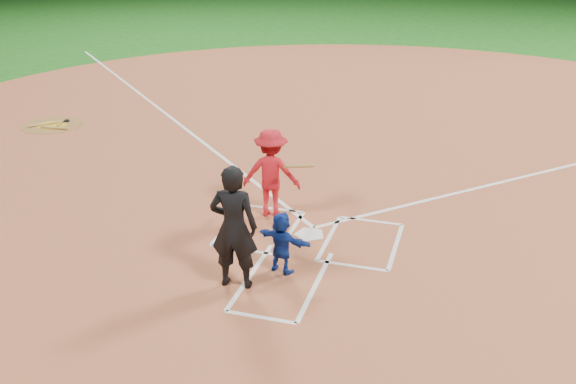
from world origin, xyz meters
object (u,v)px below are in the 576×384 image
(catcher, at_px, (282,242))
(umpire, at_px, (234,227))
(on_deck_circle, at_px, (52,125))
(batter_at_plate, at_px, (271,173))
(home_plate, at_px, (310,234))

(catcher, xyz_separation_m, umpire, (-0.58, -0.62, 0.49))
(on_deck_circle, height_order, batter_at_plate, batter_at_plate)
(umpire, height_order, batter_at_plate, umpire)
(home_plate, height_order, umpire, umpire)
(on_deck_circle, xyz_separation_m, batter_at_plate, (7.83, -3.88, 0.87))
(catcher, relative_size, batter_at_plate, 0.61)
(umpire, xyz_separation_m, batter_at_plate, (-0.28, 2.69, -0.14))
(umpire, bearing_deg, home_plate, -115.66)
(on_deck_circle, relative_size, batter_at_plate, 0.97)
(on_deck_circle, bearing_deg, batter_at_plate, -26.34)
(home_plate, xyz_separation_m, on_deck_circle, (-8.79, 4.53, -0.00))
(umpire, bearing_deg, batter_at_plate, -91.31)
(on_deck_circle, height_order, umpire, umpire)
(on_deck_circle, distance_m, umpire, 10.48)
(batter_at_plate, bearing_deg, on_deck_circle, 153.66)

